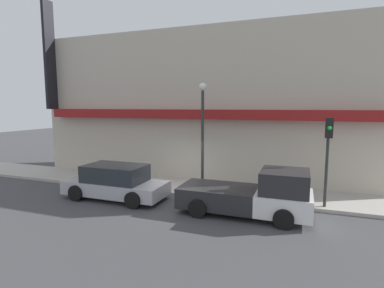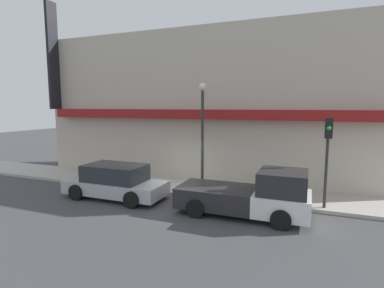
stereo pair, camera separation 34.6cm
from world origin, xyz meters
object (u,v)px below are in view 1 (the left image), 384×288
object	(u,v)px
street_lamp	(203,123)
traffic_light	(328,146)
pickup_truck	(253,195)
parked_car	(116,182)
fire_hydrant	(248,189)

from	to	relation	value
street_lamp	traffic_light	xyz separation A→B (m)	(5.45, -0.82, -0.75)
pickup_truck	street_lamp	bearing A→B (deg)	138.47
pickup_truck	parked_car	xyz separation A→B (m)	(-6.19, 0.00, -0.05)
pickup_truck	parked_car	size ratio (longest dim) A/B	1.07
fire_hydrant	traffic_light	distance (m)	3.85
parked_car	street_lamp	size ratio (longest dim) A/B	0.91
street_lamp	traffic_light	world-z (taller)	street_lamp
pickup_truck	street_lamp	world-z (taller)	street_lamp
fire_hydrant	street_lamp	world-z (taller)	street_lamp
parked_car	traffic_light	bearing A→B (deg)	7.68
parked_car	traffic_light	xyz separation A→B (m)	(8.84, 1.50, 1.88)
fire_hydrant	street_lamp	bearing A→B (deg)	169.16
street_lamp	fire_hydrant	bearing A→B (deg)	-10.84
pickup_truck	fire_hydrant	xyz separation A→B (m)	(-0.51, 1.88, -0.34)
fire_hydrant	traffic_light	world-z (taller)	traffic_light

